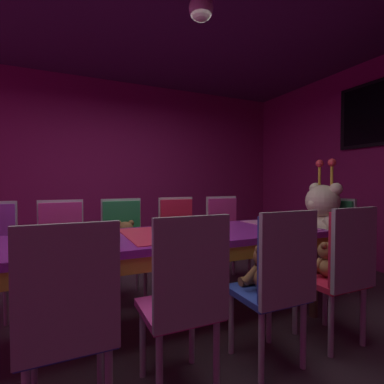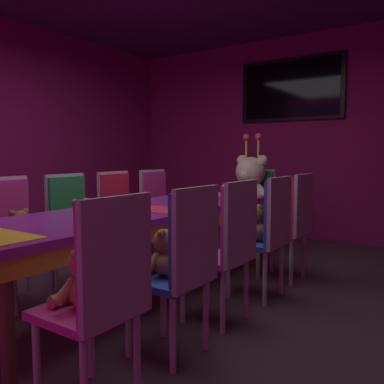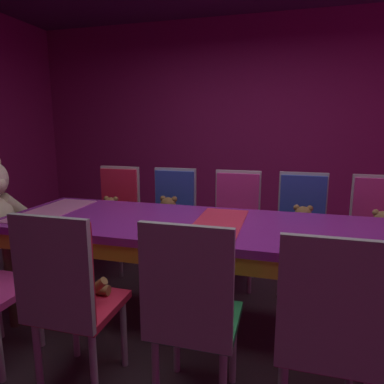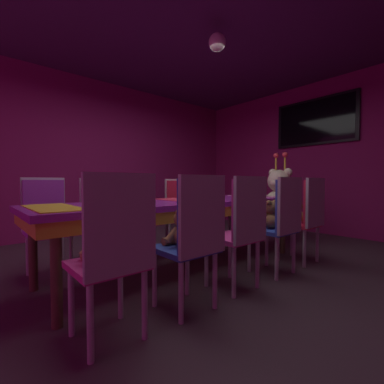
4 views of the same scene
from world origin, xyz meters
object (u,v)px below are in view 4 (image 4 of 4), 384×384
Objects in this scene: teddy_right_1 at (183,230)px; chair_right_3 at (283,216)px; chair_right_1 at (196,230)px; wall_tv at (315,122)px; chair_left_0 at (46,215)px; teddy_right_0 at (105,241)px; teddy_left_1 at (105,214)px; teddy_left_2 at (150,209)px; chair_right_0 at (116,243)px; chair_left_1 at (100,211)px; chair_right_2 at (243,222)px; throne_chair at (284,204)px; chair_left_4 at (210,203)px; chair_left_2 at (144,208)px; teddy_right_3 at (270,216)px; king_teddy_bear at (278,194)px; pendant_light at (217,42)px; teddy_right_4 at (297,213)px; teddy_left_3 at (186,208)px; chair_right_4 at (308,212)px; banquet_table at (184,208)px; chair_left_3 at (180,205)px.

chair_right_3 is at bearing -96.77° from teddy_right_1.
chair_right_1 is 0.67× the size of wall_tv.
chair_left_0 is 1.49m from teddy_right_0.
wall_tv is (-0.69, 3.68, 1.47)m from teddy_right_1.
teddy_left_1 is 0.90× the size of teddy_left_2.
chair_right_0 is 0.59m from chair_right_1.
chair_left_1 is at bearing -18.83° from chair_right_0.
chair_right_2 and throne_chair have the same top height.
wall_tv is at bearing 79.22° from chair_left_0.
teddy_left_2 is 1.14× the size of teddy_right_1.
wall_tv reaches higher than throne_chair.
chair_left_4 is (-0.15, 1.22, 0.00)m from teddy_left_2.
teddy_right_3 is at bearing 22.79° from chair_left_2.
king_teddy_bear is (0.81, 0.70, 0.16)m from chair_left_4.
wall_tv is at bearing -75.48° from chair_right_2.
chair_left_0 is at bearing -118.49° from pendant_light.
teddy_right_4 is (1.33, 1.20, -0.02)m from teddy_left_2.
chair_right_2 is at bearing -102.10° from teddy_right_1.
chair_left_1 is 3.30× the size of teddy_right_0.
chair_left_1 is 2.32m from teddy_right_4.
chair_left_0 is at bearing 0.35° from chair_right_0.
chair_left_1 is 1.59m from teddy_right_0.
teddy_left_3 is (0.12, 1.21, -0.02)m from chair_left_1.
chair_right_3 is at bearing 104.92° from teddy_right_4.
teddy_right_4 is at bearing 0.00° from chair_right_4.
chair_right_3 and throne_chair have the same top height.
banquet_table is 1.43m from chair_right_0.
chair_left_0 and chair_right_3 have the same top height.
chair_right_1 is 4.04m from wall_tv.
chair_right_2 is (0.81, -0.01, -0.06)m from banquet_table.
chair_left_3 is 1.05× the size of king_teddy_bear.
banquet_table is at bearing 35.76° from chair_right_3.
teddy_right_3 is 2.07m from pendant_light.
pendant_light is (-0.62, 1.02, 1.97)m from teddy_right_1.
teddy_left_1 reaches higher than teddy_right_0.
king_teddy_bear reaches higher than teddy_right_1.
teddy_right_0 is (1.49, 0.01, -0.02)m from chair_left_0.
pendant_light is (-0.76, 1.61, 1.95)m from chair_right_0.
throne_chair is (-0.81, 2.07, 0.00)m from chair_right_2.
chair_right_2 and chair_right_4 have the same top height.
teddy_left_3 is 0.29× the size of chair_right_2.
teddy_left_3 is at bearing -49.32° from chair_right_0.
wall_tv is (0.69, 2.51, 1.48)m from teddy_left_3.
chair_right_4 is at bearing 44.09° from pendant_light.
teddy_left_3 is at bearing 91.14° from teddy_left_1.
chair_right_1 reaches higher than teddy_right_0.
chair_left_2 is 1.00× the size of chair_right_3.
pendant_light is at bearing -9.89° from chair_left_3.
teddy_left_2 is 0.34× the size of chair_right_2.
wall_tv reaches higher than chair_right_3.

